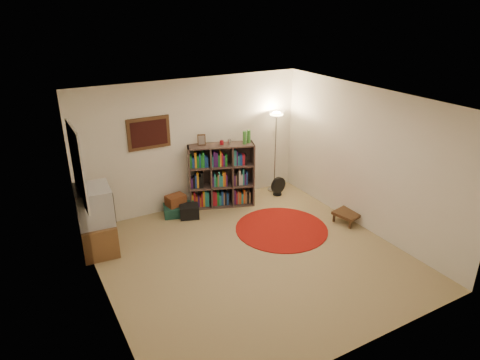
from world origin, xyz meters
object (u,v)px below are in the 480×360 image
object	(u,v)px
floor_fan	(278,186)
side_table	(348,214)
floor_lamp	(276,126)
suitcase	(180,210)
tv_stand	(96,221)
bookshelf	(220,176)

from	to	relation	value
floor_fan	side_table	size ratio (longest dim) A/B	0.75
floor_lamp	suitcase	xyz separation A→B (m)	(-2.20, -0.07, -1.34)
side_table	suitcase	bearing A→B (deg)	145.30
floor_lamp	tv_stand	bearing A→B (deg)	-170.79
suitcase	floor_lamp	bearing A→B (deg)	17.41
bookshelf	tv_stand	size ratio (longest dim) A/B	1.36
bookshelf	side_table	distance (m)	2.52
floor_lamp	tv_stand	size ratio (longest dim) A/B	1.55
bookshelf	floor_lamp	bearing A→B (deg)	22.89
floor_fan	suitcase	bearing A→B (deg)	165.60
floor_lamp	side_table	size ratio (longest dim) A/B	3.25
floor_fan	tv_stand	xyz separation A→B (m)	(-3.74, -0.37, 0.34)
side_table	bookshelf	bearing A→B (deg)	133.84
side_table	tv_stand	bearing A→B (deg)	163.47
floor_fan	side_table	xyz separation A→B (m)	(0.46, -1.61, -0.03)
floor_lamp	side_table	bearing A→B (deg)	-78.07
floor_fan	tv_stand	bearing A→B (deg)	176.07
bookshelf	side_table	bearing A→B (deg)	-26.69
floor_lamp	tv_stand	distance (m)	3.96
tv_stand	floor_lamp	bearing A→B (deg)	13.72
tv_stand	side_table	size ratio (longest dim) A/B	2.10
suitcase	side_table	world-z (taller)	side_table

